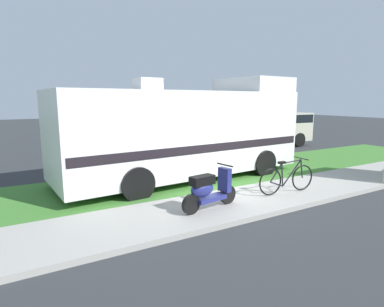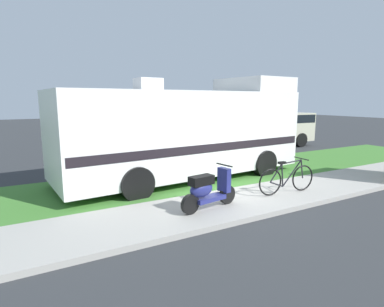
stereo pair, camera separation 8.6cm
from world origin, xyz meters
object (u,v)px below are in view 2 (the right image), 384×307
Objects in this scene: scooter at (208,189)px; bicycle at (287,179)px; pickup_truck_near at (275,129)px; pickup_truck_far at (215,126)px; motorhome_rv at (186,131)px.

scooter is 2.47m from bicycle.
pickup_truck_near is 3.74m from pickup_truck_far.
motorhome_rv is at bearing 113.94° from bicycle.
pickup_truck_far reaches higher than bicycle.
pickup_truck_near is (6.38, 7.08, 0.46)m from bicycle.
motorhome_rv is at bearing 70.04° from scooter.
scooter is at bearing -179.54° from bicycle.
scooter is 12.63m from pickup_truck_far.
scooter is at bearing -124.38° from pickup_truck_far.
pickup_truck_far is (4.66, 10.40, 0.45)m from bicycle.
motorhome_rv is 5.16× the size of scooter.
scooter is 0.29× the size of pickup_truck_near.
bicycle is 0.33× the size of pickup_truck_near.
pickup_truck_near is (7.74, 4.03, -0.60)m from motorhome_rv.
scooter is 11.36m from pickup_truck_near.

